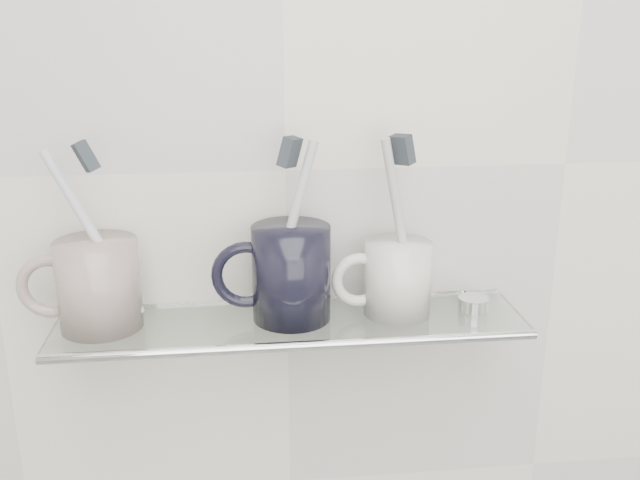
{
  "coord_description": "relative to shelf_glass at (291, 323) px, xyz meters",
  "views": [
    {
      "loc": [
        -0.05,
        0.34,
        1.41
      ],
      "look_at": [
        0.03,
        1.04,
        1.19
      ],
      "focal_mm": 40.0,
      "sensor_mm": 36.0,
      "label": 1
    }
  ],
  "objects": [
    {
      "name": "wall_back",
      "position": [
        0.0,
        0.06,
        0.15
      ],
      "size": [
        2.5,
        0.0,
        2.5
      ],
      "primitive_type": "plane",
      "rotation": [
        1.57,
        0.0,
        0.0
      ],
      "color": "beige",
      "rests_on": "ground"
    },
    {
      "name": "shelf_glass",
      "position": [
        0.0,
        0.0,
        0.0
      ],
      "size": [
        0.5,
        0.12,
        0.01
      ],
      "primitive_type": "cube",
      "color": "silver",
      "rests_on": "wall_back"
    },
    {
      "name": "shelf_rail",
      "position": [
        0.0,
        -0.06,
        0.0
      ],
      "size": [
        0.5,
        0.01,
        0.01
      ],
      "primitive_type": "cylinder",
      "rotation": [
        0.0,
        1.57,
        0.0
      ],
      "color": "silver",
      "rests_on": "shelf_glass"
    },
    {
      "name": "bracket_left",
      "position": [
        -0.21,
        0.05,
        -0.01
      ],
      "size": [
        0.02,
        0.03,
        0.02
      ],
      "primitive_type": "cylinder",
      "rotation": [
        1.57,
        0.0,
        0.0
      ],
      "color": "silver",
      "rests_on": "wall_back"
    },
    {
      "name": "bracket_right",
      "position": [
        0.21,
        0.05,
        -0.01
      ],
      "size": [
        0.02,
        0.03,
        0.02
      ],
      "primitive_type": "cylinder",
      "rotation": [
        1.57,
        0.0,
        0.0
      ],
      "color": "silver",
      "rests_on": "wall_back"
    },
    {
      "name": "mug_left",
      "position": [
        -0.2,
        0.0,
        0.05
      ],
      "size": [
        0.11,
        0.11,
        0.09
      ],
      "primitive_type": "cylinder",
      "rotation": [
        0.0,
        0.0,
        -0.41
      ],
      "color": "silver",
      "rests_on": "shelf_glass"
    },
    {
      "name": "mug_left_handle",
      "position": [
        -0.25,
        0.0,
        0.05
      ],
      "size": [
        0.07,
        0.01,
        0.07
      ],
      "primitive_type": "torus",
      "rotation": [
        1.57,
        0.0,
        0.0
      ],
      "color": "silver",
      "rests_on": "mug_left"
    },
    {
      "name": "toothbrush_left",
      "position": [
        -0.2,
        0.0,
        0.1
      ],
      "size": [
        0.09,
        0.02,
        0.18
      ],
      "primitive_type": "cylinder",
      "rotation": [
        -0.2,
        -0.38,
        0.47
      ],
      "color": "silver",
      "rests_on": "mug_left"
    },
    {
      "name": "bristles_left",
      "position": [
        -0.2,
        0.0,
        0.19
      ],
      "size": [
        0.03,
        0.03,
        0.04
      ],
      "primitive_type": "cube",
      "rotation": [
        -0.2,
        -0.38,
        0.47
      ],
      "color": "#282E34",
      "rests_on": "toothbrush_left"
    },
    {
      "name": "mug_center",
      "position": [
        0.0,
        0.0,
        0.06
      ],
      "size": [
        0.09,
        0.09,
        0.1
      ],
      "primitive_type": "cylinder",
      "rotation": [
        0.0,
        0.0,
        -0.06
      ],
      "color": "black",
      "rests_on": "shelf_glass"
    },
    {
      "name": "mug_center_handle",
      "position": [
        -0.05,
        0.0,
        0.06
      ],
      "size": [
        0.07,
        0.01,
        0.07
      ],
      "primitive_type": "torus",
      "rotation": [
        1.57,
        0.0,
        0.0
      ],
      "color": "black",
      "rests_on": "mug_center"
    },
    {
      "name": "toothbrush_center",
      "position": [
        0.0,
        0.0,
        0.1
      ],
      "size": [
        0.06,
        0.02,
        0.19
      ],
      "primitive_type": "cylinder",
      "rotation": [
        -0.1,
        0.24,
        -0.6
      ],
      "color": "silver",
      "rests_on": "mug_center"
    },
    {
      "name": "bristles_center",
      "position": [
        0.0,
        0.0,
        0.19
      ],
      "size": [
        0.03,
        0.03,
        0.03
      ],
      "primitive_type": "cube",
      "rotation": [
        -0.1,
        0.24,
        -0.6
      ],
      "color": "#282E34",
      "rests_on": "toothbrush_center"
    },
    {
      "name": "mug_right",
      "position": [
        0.12,
        0.0,
        0.04
      ],
      "size": [
        0.09,
        0.09,
        0.08
      ],
      "primitive_type": "cylinder",
      "rotation": [
        0.0,
        0.0,
        -0.32
      ],
      "color": "silver",
      "rests_on": "shelf_glass"
    },
    {
      "name": "mug_right_handle",
      "position": [
        0.07,
        0.0,
        0.04
      ],
      "size": [
        0.06,
        0.01,
        0.06
      ],
      "primitive_type": "torus",
      "rotation": [
        1.57,
        0.0,
        0.0
      ],
      "color": "silver",
      "rests_on": "mug_right"
    },
    {
      "name": "toothbrush_right",
      "position": [
        0.12,
        0.0,
        0.1
      ],
      "size": [
        0.05,
        0.03,
        0.19
      ],
      "primitive_type": "cylinder",
      "rotation": [
        -0.07,
        -0.21,
        0.67
      ],
      "color": "#B9AA9B",
      "rests_on": "mug_right"
    },
    {
      "name": "bristles_right",
      "position": [
        0.12,
        0.0,
        0.19
      ],
      "size": [
        0.03,
        0.03,
        0.03
      ],
      "primitive_type": "cube",
      "rotation": [
        -0.07,
        -0.21,
        0.67
      ],
      "color": "#282E34",
      "rests_on": "toothbrush_right"
    },
    {
      "name": "chrome_cap",
      "position": [
        0.2,
        0.0,
        0.01
      ],
      "size": [
        0.03,
        0.03,
        0.01
      ],
      "primitive_type": "cylinder",
      "color": "silver",
      "rests_on": "shelf_glass"
    }
  ]
}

